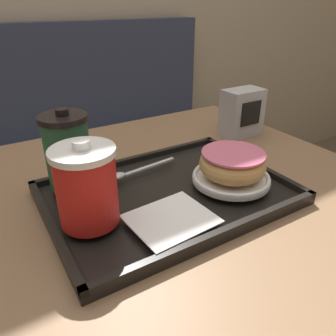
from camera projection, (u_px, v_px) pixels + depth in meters
booth_bench at (44, 194)px, 1.44m from camera, size 1.72×0.44×1.00m
cafe_table at (154, 267)px, 0.70m from camera, size 0.98×0.86×0.74m
serving_tray at (168, 194)px, 0.62m from camera, size 0.44×0.32×0.02m
napkin_paper at (171, 219)px, 0.52m from camera, size 0.14×0.12×0.00m
coffee_cup_front at (87, 186)px, 0.49m from camera, size 0.10×0.10×0.14m
coffee_cup_rear at (68, 151)px, 0.59m from camera, size 0.08×0.08×0.15m
plate_with_chocolate_donut at (231, 178)px, 0.63m from camera, size 0.15×0.15×0.01m
donut_chocolate_glazed at (232, 163)px, 0.62m from camera, size 0.13×0.13×0.05m
spoon at (128, 173)px, 0.66m from camera, size 0.16×0.03×0.01m
napkin_dispenser at (242, 113)px, 0.89m from camera, size 0.11×0.07×0.13m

